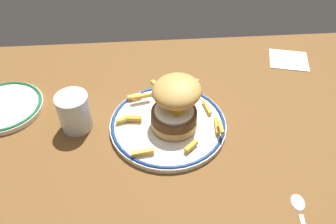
% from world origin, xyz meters
% --- Properties ---
extents(ground_plane, '(1.36, 0.81, 0.04)m').
position_xyz_m(ground_plane, '(0.00, 0.00, -0.02)').
color(ground_plane, brown).
extents(dinner_plate, '(0.26, 0.26, 0.02)m').
position_xyz_m(dinner_plate, '(0.06, 0.04, 0.01)').
color(dinner_plate, white).
rests_on(dinner_plate, ground_plane).
extents(burger, '(0.15, 0.15, 0.11)m').
position_xyz_m(burger, '(0.07, 0.04, 0.07)').
color(burger, tan).
rests_on(burger, dinner_plate).
extents(fries_pile, '(0.23, 0.21, 0.03)m').
position_xyz_m(fries_pile, '(0.05, 0.07, 0.03)').
color(fries_pile, gold).
rests_on(fries_pile, dinner_plate).
extents(water_glass, '(0.07, 0.07, 0.09)m').
position_xyz_m(water_glass, '(-0.14, 0.06, 0.04)').
color(water_glass, silver).
rests_on(water_glass, ground_plane).
extents(side_plate, '(0.18, 0.18, 0.02)m').
position_xyz_m(side_plate, '(-0.32, 0.13, 0.01)').
color(side_plate, white).
rests_on(side_plate, ground_plane).
extents(spoon, '(0.04, 0.13, 0.01)m').
position_xyz_m(spoon, '(0.28, -0.18, 0.00)').
color(spoon, silver).
rests_on(spoon, ground_plane).
extents(napkin, '(0.12, 0.12, 0.00)m').
position_xyz_m(napkin, '(0.41, 0.27, 0.00)').
color(napkin, silver).
rests_on(napkin, ground_plane).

